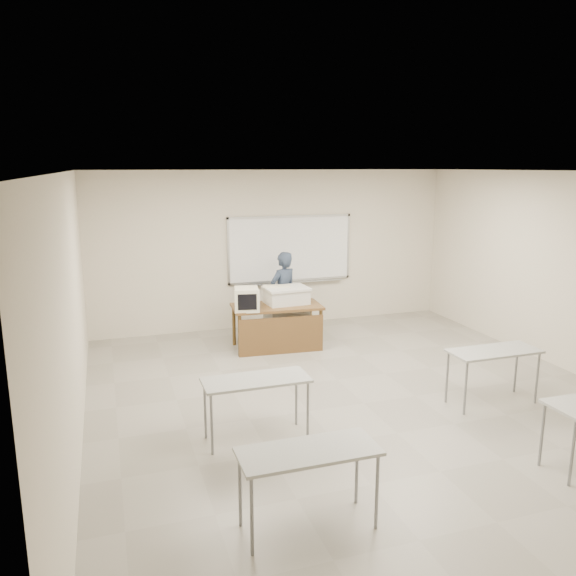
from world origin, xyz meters
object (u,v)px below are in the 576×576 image
object	(u,v)px
presenter	(283,294)
crt_monitor	(247,299)
mouse	(287,303)
whiteboard	(290,250)
keyboard	(277,286)
laptop	(296,298)
podium	(286,316)
instructor_desk	(279,318)

from	to	relation	value
presenter	crt_monitor	bearing A→B (deg)	18.20
mouse	crt_monitor	bearing A→B (deg)	-176.13
whiteboard	crt_monitor	bearing A→B (deg)	-129.95
keyboard	crt_monitor	bearing A→B (deg)	-140.60
whiteboard	mouse	distance (m)	1.58
keyboard	whiteboard	bearing A→B (deg)	75.61
whiteboard	keyboard	distance (m)	1.44
crt_monitor	laptop	xyz separation A→B (m)	(0.95, 0.28, -0.13)
whiteboard	podium	xyz separation A→B (m)	(-0.50, -1.29, -0.96)
podium	mouse	size ratio (longest dim) A/B	10.77
whiteboard	podium	distance (m)	1.68
laptop	keyboard	world-z (taller)	keyboard
podium	laptop	distance (m)	0.36
podium	crt_monitor	bearing A→B (deg)	-168.19
whiteboard	crt_monitor	size ratio (longest dim) A/B	5.54
whiteboard	laptop	xyz separation A→B (m)	(-0.30, -1.21, -0.68)
laptop	mouse	size ratio (longest dim) A/B	3.18
mouse	instructor_desk	bearing A→B (deg)	-150.22
mouse	presenter	world-z (taller)	presenter
laptop	keyboard	size ratio (longest dim) A/B	0.64
podium	mouse	distance (m)	0.25
podium	instructor_desk	bearing A→B (deg)	-139.52
whiteboard	mouse	size ratio (longest dim) A/B	25.88
presenter	whiteboard	bearing A→B (deg)	-140.02
crt_monitor	keyboard	bearing A→B (deg)	36.63
mouse	podium	bearing A→B (deg)	80.76
instructor_desk	keyboard	world-z (taller)	keyboard
podium	mouse	world-z (taller)	podium
laptop	mouse	distance (m)	0.23
whiteboard	instructor_desk	xyz separation A→B (m)	(-0.70, -1.48, -0.93)
whiteboard	podium	world-z (taller)	whiteboard
whiteboard	podium	bearing A→B (deg)	-111.24
whiteboard	crt_monitor	distance (m)	2.02
instructor_desk	laptop	xyz separation A→B (m)	(0.40, 0.27, 0.25)
mouse	presenter	xyz separation A→B (m)	(0.12, 0.58, 0.01)
laptop	keyboard	distance (m)	0.42
mouse	presenter	size ratio (longest dim) A/B	0.06
podium	crt_monitor	xyz separation A→B (m)	(-0.75, -0.21, 0.41)
crt_monitor	mouse	world-z (taller)	crt_monitor
instructor_desk	podium	size ratio (longest dim) A/B	1.46
podium	whiteboard	bearing A→B (deg)	65.22
crt_monitor	presenter	bearing A→B (deg)	52.08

